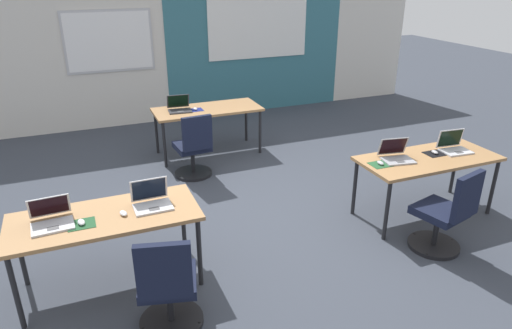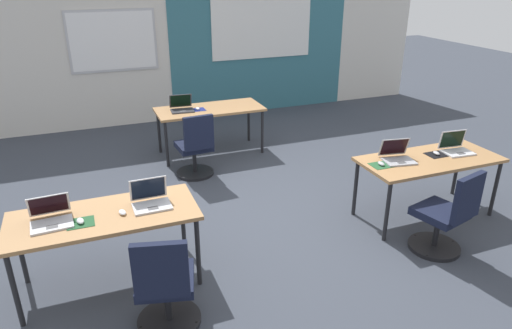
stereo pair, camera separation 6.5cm
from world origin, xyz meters
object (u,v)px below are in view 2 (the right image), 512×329
Objects in this scene: laptop_near_left_inner at (151,200)px; mouse_near_left_inner at (122,212)px; laptop_near_right_inner at (397,156)px; chair_near_left_inner at (166,290)px; desk_near_left at (104,220)px; desk_near_right at (429,163)px; laptop_near_left_end at (51,218)px; laptop_near_right_end at (456,148)px; desk_far_center at (210,112)px; laptop_far_left at (182,107)px; mouse_far_left at (198,108)px; chair_near_right_inner at (446,219)px; mouse_near_right_inner at (381,164)px; chair_far_left at (196,151)px; mouse_near_right_end at (436,153)px; mouse_near_left_end at (80,221)px.

mouse_near_left_inner is (-0.26, -0.08, -0.03)m from laptop_near_left_inner.
chair_near_left_inner is at bearing -153.04° from laptop_near_right_inner.
laptop_near_left_inner reaches higher than desk_near_left.
chair_near_left_inner reaches higher than desk_near_right.
desk_near_left is 4.25× the size of laptop_near_right_inner.
laptop_near_right_end is at bearing -3.12° from laptop_near_left_end.
desk_far_center is at bearing -97.06° from chair_near_left_inner.
laptop_near_left_end reaches higher than mouse_near_left_inner.
laptop_far_left is (1.33, 2.83, 0.11)m from desk_near_left.
mouse_far_left is at bearing 129.77° from laptop_near_right_inner.
chair_near_right_inner is 2.81m from chair_near_left_inner.
laptop_near_right_end is at bearing 1.15° from mouse_near_right_inner.
chair_far_left reaches higher than mouse_near_right_end.
mouse_near_right_end is (4.04, 0.04, -0.03)m from laptop_near_left_end.
mouse_near_right_inner is 0.98× the size of mouse_near_right_end.
chair_near_right_inner is (0.30, -0.72, -0.36)m from mouse_near_right_inner.
laptop_near_left_end is (-0.41, 0.01, 0.11)m from desk_near_left.
desk_far_center is 4.50× the size of laptop_far_left.
mouse_far_left is at bearing -79.70° from chair_near_right_inner.
chair_near_right_inner is at bearing -10.23° from mouse_near_left_end.
mouse_near_left_inner is at bearing -178.28° from mouse_near_right_inner.
mouse_near_right_end is at bearing 6.78° from laptop_near_right_inner.
mouse_near_right_end is at bearing -0.40° from laptop_near_left_inner.
desk_near_left is at bearing -26.85° from chair_near_right_inner.
laptop_near_right_inner reaches higher than chair_near_left_inner.
laptop_far_left reaches higher than desk_far_center.
mouse_near_right_inner is 2.65m from chair_near_left_inner.
desk_near_left is at bearing 23.48° from mouse_near_left_end.
desk_far_center is 3.53m from laptop_near_left_end.
desk_near_left is 15.35× the size of mouse_near_right_inner.
mouse_near_right_end is at bearing 2.05° from mouse_near_left_end.
desk_near_right is (3.50, 0.00, 0.00)m from desk_near_left.
chair_far_left reaches higher than desk_near_right.
chair_far_left reaches higher than mouse_near_left_end.
laptop_far_left is 3.79m from laptop_near_right_end.
mouse_far_left is (-0.19, -0.02, 0.08)m from desk_far_center.
laptop_near_left_end is at bearing -30.96° from chair_near_left_inner.
mouse_near_right_inner is at bearing 1.72° from mouse_near_left_inner.
chair_near_left_inner is (0.21, -0.71, -0.36)m from mouse_near_left_inner.
desk_far_center is 0.93m from chair_far_left.
laptop_near_right_inner is 3.48× the size of mouse_near_left_end.
mouse_far_left is at bearing 115.43° from mouse_near_right_inner.
chair_near_right_inner reaches higher than mouse_near_right_inner.
mouse_far_left and mouse_near_right_inner have the same top height.
chair_near_right_inner reaches higher than desk_far_center.
mouse_near_left_end is (-3.69, -0.08, 0.08)m from desk_near_right.
mouse_near_right_end is at bearing -3.00° from laptop_near_left_end.
chair_near_left_inner is (-2.75, -0.85, -0.39)m from laptop_near_right_inner.
chair_near_right_inner is 2.87m from laptop_near_left_inner.
chair_near_left_inner is (-3.27, -0.82, -0.36)m from mouse_near_right_end.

